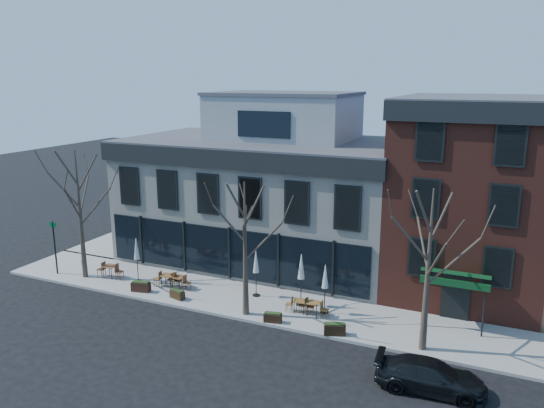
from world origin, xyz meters
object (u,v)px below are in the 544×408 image
at_px(call_box, 84,267).
at_px(umbrella_0, 137,251).
at_px(parked_sedan, 430,376).
at_px(cafe_set_0, 110,270).

xyz_separation_m(call_box, umbrella_0, (3.57, 0.67, 1.28)).
relative_size(parked_sedan, cafe_set_0, 2.39).
height_order(cafe_set_0, umbrella_0, umbrella_0).
relative_size(parked_sedan, call_box, 3.55).
relative_size(cafe_set_0, umbrella_0, 0.66).
height_order(parked_sedan, cafe_set_0, parked_sedan).
xyz_separation_m(parked_sedan, umbrella_0, (-17.70, 4.36, 1.45)).
xyz_separation_m(call_box, cafe_set_0, (1.58, 0.53, -0.16)).
height_order(call_box, umbrella_0, umbrella_0).
bearing_deg(call_box, umbrella_0, 10.67).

